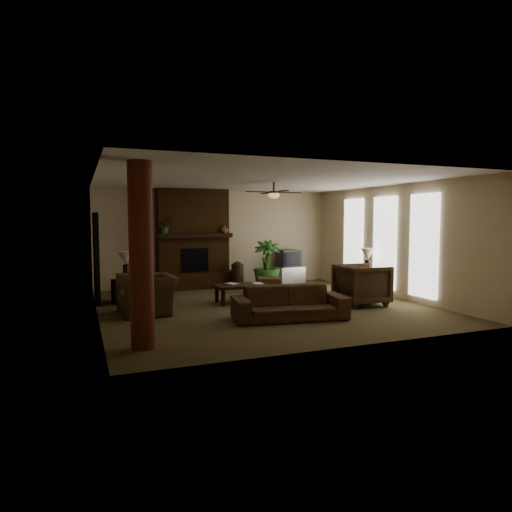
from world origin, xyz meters
name	(u,v)px	position (x,y,z in m)	size (l,w,h in m)	color
room_shell	(263,244)	(0.00, 0.00, 1.40)	(7.00, 7.00, 7.00)	brown
fireplace	(193,247)	(-0.80, 3.22, 1.16)	(2.40, 0.70, 2.80)	#472B13
windows	(384,243)	(3.45, 0.20, 1.35)	(0.08, 3.65, 2.35)	white
log_column	(141,256)	(-2.95, -2.40, 1.40)	(0.36, 0.36, 2.80)	maroon
doorway	(96,258)	(-3.44, 1.80, 1.05)	(0.10, 1.00, 2.10)	black
ceiling_fan	(274,194)	(0.40, 0.30, 2.53)	(1.35, 1.35, 0.37)	black
sofa	(290,297)	(-0.03, -1.44, 0.43)	(2.20, 0.64, 0.86)	#47321E
armchair_left	(147,288)	(-2.53, 0.15, 0.53)	(1.22, 0.80, 1.07)	#47321E
armchair_right	(362,283)	(2.15, -0.72, 0.51)	(1.00, 0.94, 1.03)	#47321E
coffee_table	(240,287)	(-0.33, 0.58, 0.37)	(1.20, 0.70, 0.43)	black
ottoman	(269,285)	(0.87, 1.66, 0.20)	(0.60, 0.60, 0.40)	#47321E
tv_stand	(290,275)	(2.20, 3.15, 0.25)	(0.85, 0.50, 0.50)	silver
tv	(289,258)	(2.16, 3.14, 0.76)	(0.70, 0.60, 0.52)	#353537
floor_vase	(237,273)	(0.32, 2.61, 0.43)	(0.34, 0.34, 0.77)	#30231A
floor_plant	(267,275)	(1.15, 2.49, 0.38)	(0.76, 1.35, 0.76)	#335E25
side_table_left	(126,291)	(-2.82, 1.54, 0.28)	(0.50, 0.50, 0.55)	black
lamp_left	(126,260)	(-2.80, 1.56, 1.00)	(0.44, 0.44, 0.65)	black
side_table_right	(366,284)	(3.15, 0.51, 0.28)	(0.50, 0.50, 0.55)	black
lamp_right	(368,256)	(3.15, 0.48, 1.00)	(0.37, 0.37, 0.65)	black
mantel_plant	(165,228)	(-1.64, 2.98, 1.72)	(0.38, 0.42, 0.33)	#335E25
mantel_vase	(225,229)	(0.04, 2.92, 1.67)	(0.22, 0.23, 0.22)	brown
book_a	(228,279)	(-0.61, 0.61, 0.57)	(0.22, 0.03, 0.29)	#999999
book_b	(253,278)	(-0.03, 0.49, 0.58)	(0.21, 0.02, 0.29)	#999999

